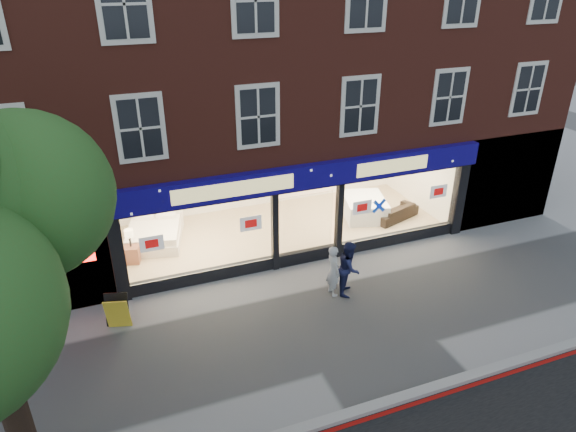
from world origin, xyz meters
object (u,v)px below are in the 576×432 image
pedestrian_blue (349,268)px  a_board (117,312)px  sofa (395,212)px  pedestrian_grey (333,271)px  mattress_stack (364,207)px  display_bed (155,232)px

pedestrian_blue → a_board: bearing=116.0°
sofa → pedestrian_blue: pedestrian_blue is taller
sofa → pedestrian_grey: 5.24m
mattress_stack → sofa: 1.11m
sofa → pedestrian_blue: bearing=24.9°
display_bed → pedestrian_blue: size_ratio=1.52×
display_bed → sofa: bearing=4.5°
a_board → pedestrian_blue: (6.19, -0.69, 0.34)m
pedestrian_grey → a_board: bearing=82.6°
a_board → pedestrian_blue: size_ratio=0.58×
a_board → pedestrian_grey: 5.79m
sofa → a_board: a_board is taller
mattress_stack → display_bed: bearing=173.9°
pedestrian_grey → pedestrian_blue: 0.45m
sofa → pedestrian_grey: size_ratio=1.20×
mattress_stack → pedestrian_grey: bearing=-128.5°
display_bed → mattress_stack: 7.41m
display_bed → pedestrian_grey: pedestrian_grey is taller
mattress_stack → a_board: size_ratio=2.28×
mattress_stack → pedestrian_blue: bearing=-123.7°
sofa → a_board: bearing=-3.0°
display_bed → pedestrian_grey: size_ratio=1.61×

